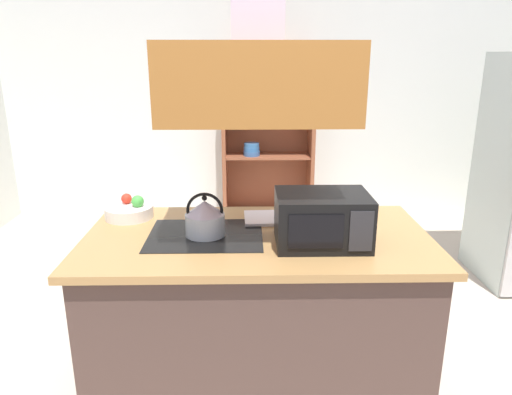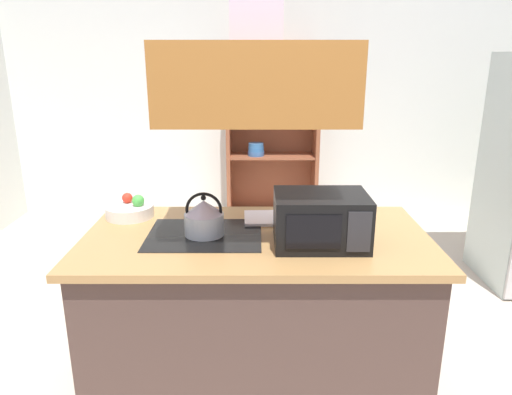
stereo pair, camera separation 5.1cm
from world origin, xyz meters
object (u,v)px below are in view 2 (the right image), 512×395
kettle (204,217)px  microwave (321,220)px  dish_cabinet (272,148)px  fruit_bowl (130,210)px  cutting_board (274,218)px

kettle → microwave: size_ratio=0.50×
dish_cabinet → kettle: size_ratio=7.88×
kettle → dish_cabinet: bearing=81.0°
microwave → fruit_bowl: bearing=158.7°
microwave → cutting_board: bearing=121.1°
dish_cabinet → fruit_bowl: 2.72m
fruit_bowl → kettle: bearing=-32.0°
cutting_board → microwave: (0.22, -0.36, 0.12)m
kettle → microwave: microwave is taller
dish_cabinet → microwave: 2.98m
kettle → microwave: 0.61m
cutting_board → fruit_bowl: bearing=176.6°
cutting_board → fruit_bowl: 0.85m
dish_cabinet → microwave: bearing=-87.2°
dish_cabinet → microwave: size_ratio=3.98×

